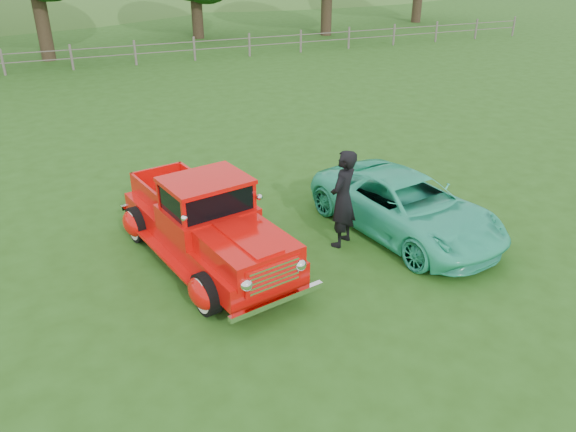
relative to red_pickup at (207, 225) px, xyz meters
name	(u,v)px	position (x,y,z in m)	size (l,w,h in m)	color
ground	(336,299)	(1.72, -2.16, -0.80)	(140.00, 140.00, 0.00)	#254E14
distant_hills	(46,45)	(-2.36, 57.30, -5.34)	(116.00, 60.00, 18.00)	#396625
fence_line	(135,53)	(1.72, 19.84, -0.19)	(48.00, 0.12, 1.20)	#665C56
red_pickup	(207,225)	(0.00, 0.00, 0.00)	(2.98, 5.24, 1.78)	black
teal_sedan	(406,206)	(4.23, -0.46, -0.16)	(2.09, 4.54, 1.26)	#32CA9E
man	(343,199)	(2.73, -0.39, 0.23)	(0.75, 0.49, 2.06)	black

